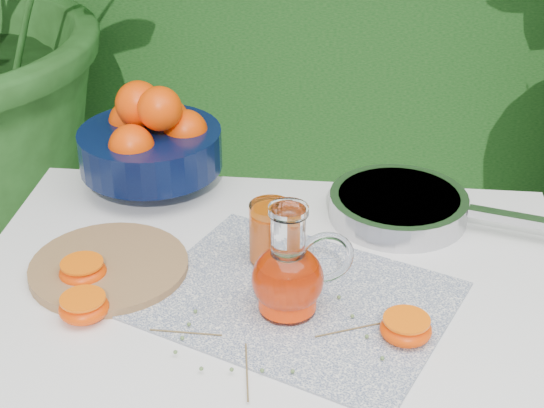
# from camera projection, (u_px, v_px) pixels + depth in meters

# --- Properties ---
(white_table) EXTENTS (1.00, 0.70, 0.75)m
(white_table) POSITION_uv_depth(u_px,v_px,m) (271.00, 317.00, 1.42)
(white_table) COLOR white
(white_table) RESTS_ON ground
(placemat) EXTENTS (0.57, 0.51, 0.00)m
(placemat) POSITION_uv_depth(u_px,v_px,m) (297.00, 300.00, 1.32)
(placemat) COLOR #0D1E4B
(placemat) RESTS_ON white_table
(cutting_board) EXTENTS (0.33, 0.33, 0.02)m
(cutting_board) POSITION_uv_depth(u_px,v_px,m) (109.00, 267.00, 1.39)
(cutting_board) COLOR olive
(cutting_board) RESTS_ON white_table
(fruit_bowl) EXTENTS (0.34, 0.34, 0.22)m
(fruit_bowl) POSITION_uv_depth(u_px,v_px,m) (151.00, 140.00, 1.61)
(fruit_bowl) COLOR black
(fruit_bowl) RESTS_ON white_table
(juice_pitcher) EXTENTS (0.17, 0.14, 0.18)m
(juice_pitcher) POSITION_uv_depth(u_px,v_px,m) (289.00, 275.00, 1.27)
(juice_pitcher) COLOR white
(juice_pitcher) RESTS_ON white_table
(juice_tumbler) EXTENTS (0.09, 0.09, 0.11)m
(juice_tumbler) POSITION_uv_depth(u_px,v_px,m) (271.00, 234.00, 1.40)
(juice_tumbler) COLOR white
(juice_tumbler) RESTS_ON white_table
(saute_pan) EXTENTS (0.47, 0.31, 0.05)m
(saute_pan) POSITION_uv_depth(u_px,v_px,m) (400.00, 205.00, 1.54)
(saute_pan) COLOR #ADADB1
(saute_pan) RESTS_ON white_table
(orange_halves) EXTENTS (0.61, 0.18, 0.04)m
(orange_halves) POSITION_uv_depth(u_px,v_px,m) (186.00, 301.00, 1.29)
(orange_halves) COLOR #FF4802
(orange_halves) RESTS_ON white_table
(thyme_sprigs) EXTENTS (0.38, 0.25, 0.01)m
(thyme_sprigs) POSITION_uv_depth(u_px,v_px,m) (269.00, 342.00, 1.22)
(thyme_sprigs) COLOR brown
(thyme_sprigs) RESTS_ON white_table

